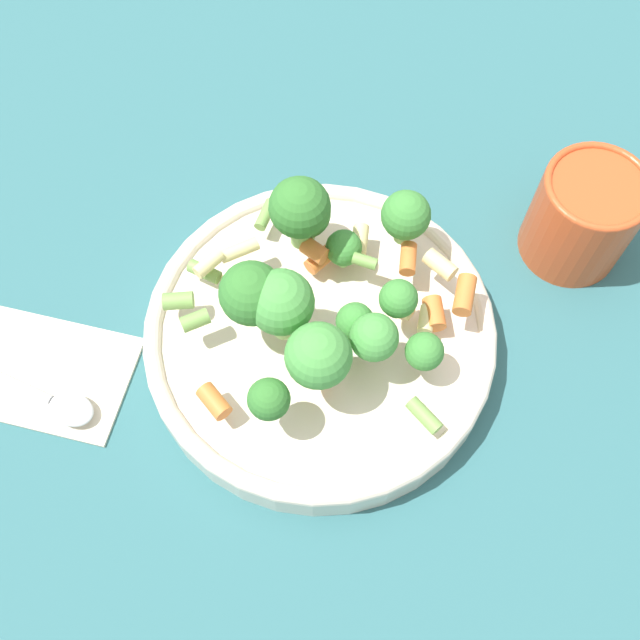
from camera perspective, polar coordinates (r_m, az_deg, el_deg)
The scene contains 6 objects.
ground_plane at distance 0.60m, azimuth -0.00°, elevation -2.00°, with size 3.00×3.00×0.00m, color #2D6066.
bowl at distance 0.58m, azimuth -0.00°, elevation -1.18°, with size 0.27×0.27×0.04m.
pasta_salad at distance 0.53m, azimuth -0.16°, elevation 2.55°, with size 0.23×0.21×0.09m.
cup at distance 0.64m, azimuth 19.41°, elevation 7.51°, with size 0.08×0.08×0.09m.
napkin at distance 0.63m, azimuth -20.54°, elevation -3.65°, with size 0.16×0.12×0.01m.
spoon at distance 0.61m, azimuth -21.13°, elevation -5.07°, with size 0.17×0.03×0.01m.
Camera 1 is at (0.10, -0.22, 0.55)m, focal length 42.00 mm.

